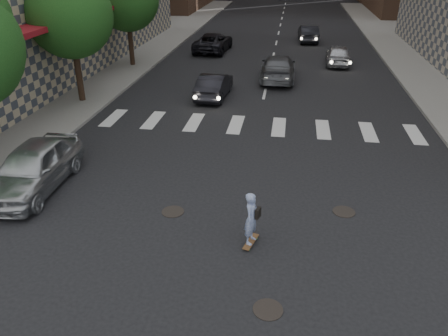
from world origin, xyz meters
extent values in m
plane|color=black|center=(0.00, 0.00, 0.00)|extent=(160.00, 160.00, 0.00)
cube|color=gray|center=(-14.50, 20.00, 0.07)|extent=(13.00, 80.00, 0.15)
cube|color=black|center=(-11.20, 10.00, 2.00)|extent=(0.30, 14.00, 4.00)
cube|color=maroon|center=(-10.40, 10.00, 4.10)|extent=(1.60, 14.00, 0.25)
cylinder|color=#382619|center=(-9.50, 11.00, 1.55)|extent=(0.32, 0.32, 2.80)
sphere|color=#194517|center=(-9.50, 11.00, 4.45)|extent=(4.20, 4.20, 4.20)
cylinder|color=#382619|center=(-9.50, 19.00, 1.55)|extent=(0.32, 0.32, 2.80)
cylinder|color=black|center=(1.20, -2.50, 0.01)|extent=(0.70, 0.70, 0.02)
cylinder|color=black|center=(-2.00, 1.20, 0.01)|extent=(0.70, 0.70, 0.02)
cylinder|color=black|center=(3.30, 2.00, 0.01)|extent=(0.70, 0.70, 0.02)
cube|color=brown|center=(0.57, -0.08, 0.08)|extent=(0.41, 0.84, 0.02)
cylinder|color=green|center=(0.42, -0.34, 0.03)|extent=(0.04, 0.06, 0.05)
cylinder|color=green|center=(0.56, -0.38, 0.03)|extent=(0.04, 0.06, 0.05)
cylinder|color=green|center=(0.58, 0.22, 0.03)|extent=(0.04, 0.06, 0.05)
cylinder|color=green|center=(0.72, 0.18, 0.03)|extent=(0.04, 0.06, 0.05)
imported|color=#8A96C9|center=(0.57, -0.08, 0.85)|extent=(0.51, 0.64, 1.53)
cube|color=black|center=(0.74, -0.08, 1.04)|extent=(0.16, 0.27, 0.29)
imported|color=#B3B6BA|center=(-7.00, 2.00, 0.79)|extent=(1.97, 4.67, 1.58)
imported|color=black|center=(-2.72, 13.00, 0.66)|extent=(1.58, 4.07, 1.32)
imported|color=#55575C|center=(0.59, 17.13, 0.75)|extent=(2.11, 5.15, 1.49)
imported|color=black|center=(-4.83, 24.76, 0.72)|extent=(2.69, 5.29, 1.43)
imported|color=#AEAFB5|center=(4.61, 21.78, 0.70)|extent=(1.85, 4.16, 1.39)
imported|color=black|center=(2.70, 29.96, 0.71)|extent=(1.80, 4.40, 1.42)
camera|label=1|loc=(1.32, -9.99, 7.39)|focal=35.00mm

